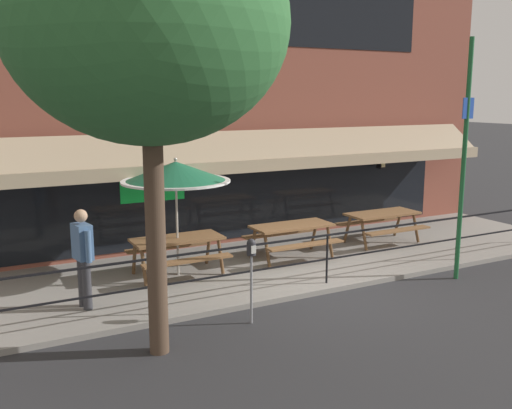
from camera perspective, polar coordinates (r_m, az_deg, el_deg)
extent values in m
plane|color=#2D2D30|center=(11.00, 7.94, -8.70)|extent=(120.00, 120.00, 0.00)
cube|color=gray|center=(12.58, 2.61, -5.86)|extent=(15.00, 4.00, 0.10)
cube|color=brown|center=(14.04, -1.99, 11.60)|extent=(15.00, 0.50, 7.70)
cube|color=black|center=(13.93, -1.55, 18.60)|extent=(10.50, 0.02, 1.40)
cube|color=black|center=(13.99, -1.46, 1.32)|extent=(12.00, 0.02, 2.30)
cube|color=#19D84C|center=(13.10, -10.29, 1.83)|extent=(1.50, 0.02, 0.70)
cube|color=tan|center=(13.37, -0.45, 5.85)|extent=(13.80, 0.92, 0.70)
cube|color=tan|center=(12.96, 0.59, 3.92)|extent=(13.80, 0.08, 0.28)
cube|color=black|center=(16.04, 12.11, 4.75)|extent=(0.04, 0.28, 0.04)
cube|color=black|center=(15.96, 12.40, 4.05)|extent=(0.18, 0.18, 0.28)
cube|color=beige|center=(15.96, 12.40, 4.05)|extent=(0.13, 0.19, 0.20)
cylinder|color=black|center=(9.59, -10.26, -8.09)|extent=(0.04, 0.04, 0.95)
cylinder|color=black|center=(11.06, 7.11, -5.45)|extent=(0.04, 0.04, 0.95)
cylinder|color=black|center=(13.28, 19.45, -3.23)|extent=(0.04, 0.04, 0.95)
cube|color=black|center=(10.93, 7.17, -3.05)|extent=(13.80, 0.04, 0.04)
cube|color=black|center=(11.06, 7.11, -5.45)|extent=(13.80, 0.03, 0.03)
cube|color=brown|center=(11.52, -7.87, -3.43)|extent=(1.80, 0.80, 0.05)
cube|color=brown|center=(11.07, -6.80, -5.60)|extent=(1.80, 0.26, 0.04)
cube|color=brown|center=(12.13, -8.78, -4.20)|extent=(1.80, 0.26, 0.04)
cylinder|color=brown|center=(11.62, -3.56, -5.12)|extent=(0.07, 0.30, 0.73)
cylinder|color=brown|center=(12.18, -4.80, -4.38)|extent=(0.07, 0.30, 0.73)
cylinder|color=brown|center=(11.09, -11.16, -6.09)|extent=(0.07, 0.30, 0.73)
cylinder|color=brown|center=(11.68, -12.07, -5.26)|extent=(0.07, 0.30, 0.73)
cube|color=brown|center=(12.59, 3.61, -2.13)|extent=(1.80, 0.80, 0.05)
cube|color=brown|center=(12.18, 5.02, -4.04)|extent=(1.80, 0.26, 0.04)
cube|color=brown|center=(13.14, 2.28, -2.91)|extent=(1.80, 0.26, 0.04)
cylinder|color=brown|center=(12.85, 7.39, -3.64)|extent=(0.07, 0.30, 0.73)
cylinder|color=brown|center=(13.36, 5.82, -3.05)|extent=(0.07, 0.30, 0.73)
cylinder|color=brown|center=(12.02, 1.11, -4.55)|extent=(0.07, 0.30, 0.73)
cylinder|color=brown|center=(12.56, -0.29, -3.87)|extent=(0.07, 0.30, 0.73)
cube|color=brown|center=(14.21, 12.53, -0.89)|extent=(1.80, 0.80, 0.05)
cube|color=brown|center=(13.84, 14.02, -2.53)|extent=(1.80, 0.26, 0.04)
cube|color=brown|center=(14.70, 11.03, -1.63)|extent=(1.80, 0.26, 0.04)
cylinder|color=brown|center=(14.58, 15.68, -2.23)|extent=(0.07, 0.30, 0.73)
cylinder|color=brown|center=(15.03, 14.02, -1.76)|extent=(0.07, 0.30, 0.73)
cylinder|color=brown|center=(13.55, 10.74, -2.98)|extent=(0.07, 0.30, 0.73)
cylinder|color=brown|center=(14.04, 9.13, -2.45)|extent=(0.07, 0.30, 0.73)
cylinder|color=#B7B2A8|center=(11.42, -7.91, -1.45)|extent=(0.04, 0.04, 2.30)
cone|color=#1E6B47|center=(11.26, -8.04, 3.28)|extent=(2.10, 2.10, 0.40)
cylinder|color=white|center=(11.29, -8.01, 2.33)|extent=(2.14, 2.14, 0.04)
sphere|color=#B7B2A8|center=(11.23, -8.07, 4.50)|extent=(0.07, 0.07, 0.07)
cylinder|color=#333338|center=(10.07, -16.55, -7.72)|extent=(0.15, 0.15, 0.86)
cylinder|color=#333338|center=(10.25, -16.97, -7.42)|extent=(0.15, 0.15, 0.86)
cube|color=#4C709E|center=(9.96, -16.99, -3.57)|extent=(0.31, 0.44, 0.60)
cylinder|color=#4C709E|center=(9.73, -16.43, -4.06)|extent=(0.10, 0.10, 0.54)
cylinder|color=#4C709E|center=(10.21, -17.50, -3.44)|extent=(0.10, 0.10, 0.54)
sphere|color=tan|center=(9.87, -17.13, -1.10)|extent=(0.22, 0.22, 0.22)
cylinder|color=gray|center=(9.31, -0.47, -8.50)|extent=(0.04, 0.04, 1.15)
cylinder|color=#2D2D33|center=(9.11, -0.48, -4.49)|extent=(0.15, 0.15, 0.20)
sphere|color=#2D2D33|center=(9.08, -0.48, -3.88)|extent=(0.14, 0.14, 0.14)
cube|color=silver|center=(9.04, -0.24, -4.54)|extent=(0.08, 0.01, 0.13)
cylinder|color=#1E6033|center=(11.90, 20.05, 3.99)|extent=(0.09, 0.09, 4.75)
cube|color=blue|center=(11.82, 20.45, 9.01)|extent=(0.28, 0.02, 0.40)
cylinder|color=brown|center=(8.09, -9.98, -3.45)|extent=(0.28, 0.28, 3.36)
ellipsoid|color=#337038|center=(7.91, -10.70, 17.54)|extent=(3.81, 3.43, 3.24)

